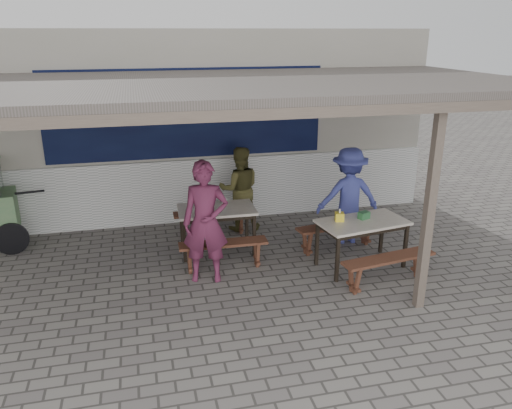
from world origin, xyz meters
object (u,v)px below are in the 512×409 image
at_px(table_left, 217,213).
at_px(bench_right_street, 388,264).
at_px(condiment_bowl, 203,207).
at_px(bench_left_wall, 212,218).
at_px(patron_wall_side, 240,189).
at_px(bench_left_street, 223,249).
at_px(patron_street_side, 206,222).
at_px(tissue_box, 339,217).
at_px(table_right, 362,226).
at_px(donation_box, 364,215).
at_px(patron_right_table, 348,196).
at_px(bench_right_wall, 337,230).
at_px(condiment_jar, 224,201).

xyz_separation_m(table_left, bench_right_street, (2.16, -1.75, -0.33)).
bearing_deg(condiment_bowl, table_left, -10.30).
distance_m(table_left, bench_left_wall, 0.77).
height_order(table_left, patron_wall_side, patron_wall_side).
xyz_separation_m(bench_left_street, patron_street_side, (-0.29, -0.25, 0.56)).
xyz_separation_m(patron_wall_side, tissue_box, (1.15, -1.86, 0.05)).
bearing_deg(bench_right_street, condiment_bowl, 133.78).
bearing_deg(condiment_bowl, tissue_box, -27.98).
xyz_separation_m(patron_street_side, condiment_bowl, (0.10, 0.98, -0.12)).
relative_size(table_left, patron_wall_side, 0.81).
height_order(table_right, bench_right_street, table_right).
distance_m(tissue_box, donation_box, 0.40).
distance_m(bench_left_street, patron_street_side, 0.68).
bearing_deg(bench_right_street, donation_box, 84.98).
bearing_deg(patron_right_table, patron_wall_side, -25.62).
bearing_deg(bench_right_wall, tissue_box, -120.95).
height_order(bench_left_street, donation_box, donation_box).
relative_size(patron_street_side, condiment_bowl, 8.09).
height_order(table_left, bench_left_street, table_left).
height_order(tissue_box, condiment_bowl, tissue_box).
xyz_separation_m(table_left, bench_left_wall, (0.02, 0.69, -0.34)).
relative_size(patron_wall_side, donation_box, 9.33).
xyz_separation_m(bench_right_wall, tissue_box, (-0.23, -0.58, 0.48)).
relative_size(patron_right_table, condiment_bowl, 7.49).
height_order(bench_right_street, patron_street_side, patron_street_side).
bearing_deg(bench_left_wall, patron_street_side, -99.83).
bearing_deg(patron_wall_side, condiment_jar, 65.27).
xyz_separation_m(bench_left_wall, table_right, (2.04, -1.76, 0.34)).
distance_m(bench_left_street, bench_right_street, 2.43).
height_order(bench_left_street, condiment_jar, condiment_jar).
relative_size(bench_left_wall, tissue_box, 10.48).
bearing_deg(tissue_box, condiment_bowl, 152.02).
bearing_deg(bench_left_street, table_right, -9.12).
relative_size(patron_wall_side, tissue_box, 12.02).
distance_m(table_left, tissue_box, 1.98).
distance_m(bench_right_street, condiment_bowl, 3.00).
bearing_deg(condiment_jar, patron_street_side, -112.51).
bearing_deg(tissue_box, table_left, 150.18).
height_order(bench_left_wall, patron_right_table, patron_right_table).
relative_size(bench_left_wall, condiment_bowl, 6.08).
relative_size(bench_left_wall, bench_right_wall, 0.92).
distance_m(bench_left_wall, patron_right_table, 2.41).
xyz_separation_m(bench_right_wall, patron_wall_side, (-1.38, 1.28, 0.43)).
xyz_separation_m(bench_right_wall, patron_right_table, (0.29, 0.29, 0.49)).
distance_m(patron_right_table, tissue_box, 1.02).
bearing_deg(bench_left_wall, table_right, -39.42).
relative_size(bench_left_street, patron_wall_side, 0.87).
bearing_deg(condiment_jar, table_right, -33.76).
xyz_separation_m(patron_street_side, donation_box, (2.42, -0.05, -0.09)).
height_order(bench_left_wall, bench_right_street, same).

